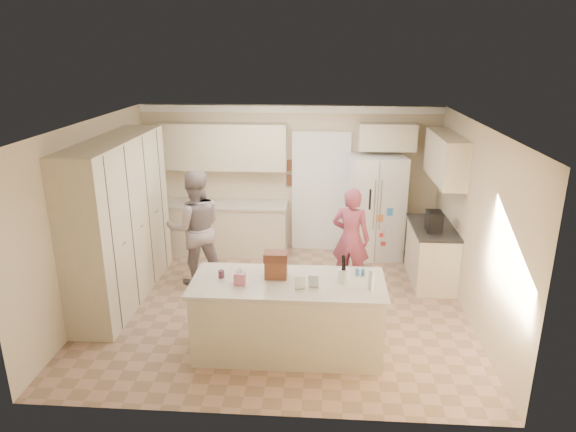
# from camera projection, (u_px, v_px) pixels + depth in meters

# --- Properties ---
(floor) EXTENTS (5.20, 4.60, 0.02)m
(floor) POSITION_uv_depth(u_px,v_px,m) (279.00, 307.00, 7.36)
(floor) COLOR tan
(floor) RESTS_ON ground
(ceiling) EXTENTS (5.20, 4.60, 0.02)m
(ceiling) POSITION_uv_depth(u_px,v_px,m) (278.00, 123.00, 6.54)
(ceiling) COLOR white
(ceiling) RESTS_ON wall_back
(wall_back) EXTENTS (5.20, 0.02, 2.60)m
(wall_back) POSITION_uv_depth(u_px,v_px,m) (290.00, 179.00, 9.14)
(wall_back) COLOR beige
(wall_back) RESTS_ON ground
(wall_front) EXTENTS (5.20, 0.02, 2.60)m
(wall_front) POSITION_uv_depth(u_px,v_px,m) (258.00, 300.00, 4.76)
(wall_front) COLOR beige
(wall_front) RESTS_ON ground
(wall_left) EXTENTS (0.02, 4.60, 2.60)m
(wall_left) POSITION_uv_depth(u_px,v_px,m) (92.00, 216.00, 7.12)
(wall_left) COLOR beige
(wall_left) RESTS_ON ground
(wall_right) EXTENTS (0.02, 4.60, 2.60)m
(wall_right) POSITION_uv_depth(u_px,v_px,m) (475.00, 225.00, 6.78)
(wall_right) COLOR beige
(wall_right) RESTS_ON ground
(crown_back) EXTENTS (5.20, 0.08, 0.12)m
(crown_back) POSITION_uv_depth(u_px,v_px,m) (290.00, 109.00, 8.70)
(crown_back) COLOR white
(crown_back) RESTS_ON wall_back
(pantry_bank) EXTENTS (0.60, 2.60, 2.35)m
(pantry_bank) POSITION_uv_depth(u_px,v_px,m) (120.00, 221.00, 7.33)
(pantry_bank) COLOR beige
(pantry_bank) RESTS_ON floor
(back_base_cab) EXTENTS (2.20, 0.60, 0.88)m
(back_base_cab) POSITION_uv_depth(u_px,v_px,m) (225.00, 228.00, 9.19)
(back_base_cab) COLOR beige
(back_base_cab) RESTS_ON floor
(back_countertop) EXTENTS (2.24, 0.63, 0.04)m
(back_countertop) POSITION_uv_depth(u_px,v_px,m) (224.00, 204.00, 9.03)
(back_countertop) COLOR beige
(back_countertop) RESTS_ON back_base_cab
(back_upper_cab) EXTENTS (2.20, 0.35, 0.80)m
(back_upper_cab) POSITION_uv_depth(u_px,v_px,m) (223.00, 146.00, 8.85)
(back_upper_cab) COLOR beige
(back_upper_cab) RESTS_ON wall_back
(doorway_opening) EXTENTS (0.90, 0.06, 2.10)m
(doorway_opening) POSITION_uv_depth(u_px,v_px,m) (321.00, 193.00, 9.15)
(doorway_opening) COLOR black
(doorway_opening) RESTS_ON floor
(doorway_casing) EXTENTS (1.02, 0.03, 2.22)m
(doorway_casing) POSITION_uv_depth(u_px,v_px,m) (321.00, 194.00, 9.12)
(doorway_casing) COLOR white
(doorway_casing) RESTS_ON floor
(wall_frame_upper) EXTENTS (0.15, 0.02, 0.20)m
(wall_frame_upper) POSITION_uv_depth(u_px,v_px,m) (291.00, 166.00, 9.02)
(wall_frame_upper) COLOR brown
(wall_frame_upper) RESTS_ON wall_back
(wall_frame_lower) EXTENTS (0.15, 0.02, 0.20)m
(wall_frame_lower) POSITION_uv_depth(u_px,v_px,m) (291.00, 180.00, 9.10)
(wall_frame_lower) COLOR brown
(wall_frame_lower) RESTS_ON wall_back
(refrigerator) EXTENTS (1.01, 0.84, 1.80)m
(refrigerator) POSITION_uv_depth(u_px,v_px,m) (375.00, 207.00, 8.86)
(refrigerator) COLOR white
(refrigerator) RESTS_ON floor
(fridge_seam) EXTENTS (0.02, 0.02, 1.78)m
(fridge_seam) POSITION_uv_depth(u_px,v_px,m) (377.00, 214.00, 8.52)
(fridge_seam) COLOR gray
(fridge_seam) RESTS_ON refrigerator
(fridge_dispenser) EXTENTS (0.22, 0.03, 0.35)m
(fridge_dispenser) POSITION_uv_depth(u_px,v_px,m) (364.00, 199.00, 8.45)
(fridge_dispenser) COLOR black
(fridge_dispenser) RESTS_ON refrigerator
(fridge_handle_l) EXTENTS (0.02, 0.02, 0.85)m
(fridge_handle_l) POSITION_uv_depth(u_px,v_px,m) (374.00, 205.00, 8.47)
(fridge_handle_l) COLOR silver
(fridge_handle_l) RESTS_ON refrigerator
(fridge_handle_r) EXTENTS (0.02, 0.02, 0.85)m
(fridge_handle_r) POSITION_uv_depth(u_px,v_px,m) (381.00, 205.00, 8.46)
(fridge_handle_r) COLOR silver
(fridge_handle_r) RESTS_ON refrigerator
(over_fridge_cab) EXTENTS (0.95, 0.35, 0.45)m
(over_fridge_cab) POSITION_uv_depth(u_px,v_px,m) (387.00, 137.00, 8.60)
(over_fridge_cab) COLOR beige
(over_fridge_cab) RESTS_ON wall_back
(right_base_cab) EXTENTS (0.60, 1.20, 0.88)m
(right_base_cab) POSITION_uv_depth(u_px,v_px,m) (431.00, 255.00, 8.02)
(right_base_cab) COLOR beige
(right_base_cab) RESTS_ON floor
(right_countertop) EXTENTS (0.63, 1.24, 0.04)m
(right_countertop) POSITION_uv_depth(u_px,v_px,m) (433.00, 227.00, 7.87)
(right_countertop) COLOR #2D2B28
(right_countertop) RESTS_ON right_base_cab
(right_upper_cab) EXTENTS (0.35, 1.50, 0.70)m
(right_upper_cab) POSITION_uv_depth(u_px,v_px,m) (446.00, 158.00, 7.72)
(right_upper_cab) COLOR beige
(right_upper_cab) RESTS_ON wall_right
(coffee_maker) EXTENTS (0.22, 0.28, 0.30)m
(coffee_maker) POSITION_uv_depth(u_px,v_px,m) (434.00, 221.00, 7.63)
(coffee_maker) COLOR black
(coffee_maker) RESTS_ON right_countertop
(island_base) EXTENTS (2.20, 0.90, 0.88)m
(island_base) POSITION_uv_depth(u_px,v_px,m) (288.00, 318.00, 6.17)
(island_base) COLOR beige
(island_base) RESTS_ON floor
(island_top) EXTENTS (2.28, 0.96, 0.05)m
(island_top) POSITION_uv_depth(u_px,v_px,m) (288.00, 283.00, 6.02)
(island_top) COLOR beige
(island_top) RESTS_ON island_base
(utensil_crock) EXTENTS (0.13, 0.13, 0.15)m
(utensil_crock) POSITION_uv_depth(u_px,v_px,m) (344.00, 275.00, 5.99)
(utensil_crock) COLOR white
(utensil_crock) RESTS_ON island_top
(tissue_box) EXTENTS (0.13, 0.13, 0.14)m
(tissue_box) POSITION_uv_depth(u_px,v_px,m) (240.00, 278.00, 5.93)
(tissue_box) COLOR #D46A91
(tissue_box) RESTS_ON island_top
(tissue_plume) EXTENTS (0.08, 0.08, 0.08)m
(tissue_plume) POSITION_uv_depth(u_px,v_px,m) (240.00, 269.00, 5.90)
(tissue_plume) COLOR white
(tissue_plume) RESTS_ON tissue_box
(dollhouse_body) EXTENTS (0.26, 0.18, 0.22)m
(dollhouse_body) POSITION_uv_depth(u_px,v_px,m) (276.00, 269.00, 6.08)
(dollhouse_body) COLOR brown
(dollhouse_body) RESTS_ON island_top
(dollhouse_roof) EXTENTS (0.28, 0.20, 0.10)m
(dollhouse_roof) POSITION_uv_depth(u_px,v_px,m) (276.00, 256.00, 6.03)
(dollhouse_roof) COLOR #592D1E
(dollhouse_roof) RESTS_ON dollhouse_body
(jam_jar) EXTENTS (0.07, 0.07, 0.09)m
(jam_jar) POSITION_uv_depth(u_px,v_px,m) (221.00, 274.00, 6.10)
(jam_jar) COLOR #59263F
(jam_jar) RESTS_ON island_top
(greeting_card_a) EXTENTS (0.12, 0.06, 0.16)m
(greeting_card_a) POSITION_uv_depth(u_px,v_px,m) (300.00, 283.00, 5.79)
(greeting_card_a) COLOR white
(greeting_card_a) RESTS_ON island_top
(greeting_card_b) EXTENTS (0.12, 0.05, 0.16)m
(greeting_card_b) POSITION_uv_depth(u_px,v_px,m) (313.00, 281.00, 5.83)
(greeting_card_b) COLOR silver
(greeting_card_b) RESTS_ON island_top
(water_bottle) EXTENTS (0.07, 0.07, 0.24)m
(water_bottle) POSITION_uv_depth(u_px,v_px,m) (371.00, 280.00, 5.77)
(water_bottle) COLOR silver
(water_bottle) RESTS_ON island_top
(shaker_salt) EXTENTS (0.05, 0.05, 0.09)m
(shaker_salt) POSITION_uv_depth(u_px,v_px,m) (357.00, 272.00, 6.15)
(shaker_salt) COLOR teal
(shaker_salt) RESTS_ON island_top
(shaker_pepper) EXTENTS (0.05, 0.05, 0.09)m
(shaker_pepper) POSITION_uv_depth(u_px,v_px,m) (363.00, 272.00, 6.15)
(shaker_pepper) COLOR teal
(shaker_pepper) RESTS_ON island_top
(teen_boy) EXTENTS (1.05, 0.93, 1.80)m
(teen_boy) POSITION_uv_depth(u_px,v_px,m) (195.00, 228.00, 7.84)
(teen_boy) COLOR gray
(teen_boy) RESTS_ON floor
(teen_girl) EXTENTS (0.66, 0.52, 1.58)m
(teen_girl) POSITION_uv_depth(u_px,v_px,m) (351.00, 239.00, 7.72)
(teen_girl) COLOR #A24361
(teen_girl) RESTS_ON floor
(fridge_magnets) EXTENTS (0.76, 0.02, 1.44)m
(fridge_magnets) POSITION_uv_depth(u_px,v_px,m) (377.00, 214.00, 8.52)
(fridge_magnets) COLOR tan
(fridge_magnets) RESTS_ON refrigerator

